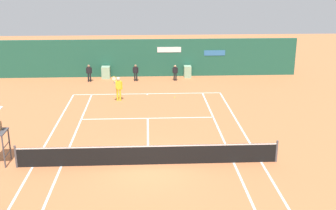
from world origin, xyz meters
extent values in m
plane|color=#C67042|center=(0.00, 0.00, 0.00)|extent=(80.00, 80.00, 0.00)
cube|color=white|center=(0.00, 11.70, 0.00)|extent=(10.60, 0.10, 0.01)
cube|color=white|center=(-5.30, 0.00, 0.00)|extent=(0.10, 23.40, 0.01)
cube|color=white|center=(-4.00, 0.00, 0.00)|extent=(0.10, 23.40, 0.01)
cube|color=white|center=(4.00, 0.00, 0.00)|extent=(0.10, 23.40, 0.01)
cube|color=white|center=(5.30, 0.00, 0.00)|extent=(0.10, 23.40, 0.01)
cube|color=white|center=(0.00, 6.40, 0.00)|extent=(8.00, 0.10, 0.01)
cube|color=white|center=(0.00, 3.20, 0.00)|extent=(0.10, 6.40, 0.01)
cube|color=white|center=(0.00, 11.55, 0.00)|extent=(0.10, 0.24, 0.01)
cylinder|color=#4C4C51|center=(-6.00, 0.00, 0.53)|extent=(0.10, 0.10, 1.07)
cylinder|color=#4C4C51|center=(6.00, 0.00, 0.53)|extent=(0.10, 0.10, 1.07)
cube|color=black|center=(0.00, 0.00, 0.47)|extent=(12.00, 0.03, 0.95)
cube|color=white|center=(0.00, 0.00, 0.92)|extent=(12.00, 0.04, 0.06)
cube|color=#1E5642|center=(0.00, 17.00, 1.55)|extent=(25.00, 0.24, 3.11)
cube|color=white|center=(1.84, 16.86, 2.25)|extent=(1.96, 0.02, 0.44)
cube|color=#2D6BA8|center=(5.63, 16.86, 1.95)|extent=(1.76, 0.02, 0.44)
cube|color=#8CB793|center=(-3.39, 16.45, 0.49)|extent=(0.67, 0.70, 0.98)
cube|color=#8CB793|center=(3.35, 16.45, 0.48)|extent=(0.58, 0.70, 0.96)
cylinder|color=#47474C|center=(-6.52, 0.90, 0.77)|extent=(0.07, 0.07, 1.55)
cylinder|color=#47474C|center=(-6.52, 0.00, 0.77)|extent=(0.07, 0.07, 1.55)
cylinder|color=#47474C|center=(-6.52, 0.45, 0.46)|extent=(0.04, 0.81, 0.04)
cylinder|color=#47474C|center=(-6.52, 0.45, 0.93)|extent=(0.04, 0.81, 0.04)
cylinder|color=yellow|center=(-1.86, 10.14, 0.41)|extent=(0.13, 0.13, 0.82)
cylinder|color=yellow|center=(-2.05, 10.15, 0.41)|extent=(0.13, 0.13, 0.82)
cube|color=yellow|center=(-1.96, 10.15, 1.10)|extent=(0.37, 0.22, 0.57)
sphere|color=beige|center=(-1.96, 10.15, 1.50)|extent=(0.22, 0.22, 0.22)
cylinder|color=white|center=(-1.96, 10.15, 1.59)|extent=(0.21, 0.21, 0.06)
cylinder|color=yellow|center=(-1.73, 10.14, 1.06)|extent=(0.09, 0.09, 0.55)
cylinder|color=beige|center=(-2.19, 9.88, 1.34)|extent=(0.10, 0.55, 0.09)
cylinder|color=black|center=(-2.20, 9.60, 1.45)|extent=(0.03, 0.03, 0.22)
torus|color=yellow|center=(-2.20, 9.60, 1.70)|extent=(0.30, 0.03, 0.30)
cylinder|color=silver|center=(-2.20, 9.60, 1.70)|extent=(0.26, 0.01, 0.26)
cylinder|color=black|center=(2.32, 15.37, 0.33)|extent=(0.11, 0.11, 0.65)
cylinder|color=black|center=(2.18, 15.39, 0.33)|extent=(0.11, 0.11, 0.65)
cube|color=black|center=(2.25, 15.38, 0.88)|extent=(0.31, 0.20, 0.46)
sphere|color=tan|center=(2.25, 15.38, 1.20)|extent=(0.18, 0.18, 0.18)
cylinder|color=black|center=(2.43, 15.35, 0.85)|extent=(0.07, 0.07, 0.44)
cylinder|color=black|center=(2.07, 15.40, 0.85)|extent=(0.07, 0.07, 0.44)
cylinder|color=black|center=(-4.53, 15.38, 0.35)|extent=(0.11, 0.11, 0.70)
cylinder|color=black|center=(-4.69, 15.38, 0.35)|extent=(0.11, 0.11, 0.70)
cube|color=black|center=(-4.61, 15.38, 0.95)|extent=(0.32, 0.18, 0.49)
sphere|color=#8C664C|center=(-4.61, 15.38, 1.29)|extent=(0.19, 0.19, 0.19)
cylinder|color=black|center=(-4.41, 15.38, 0.91)|extent=(0.07, 0.07, 0.47)
cylinder|color=black|center=(-4.80, 15.37, 0.91)|extent=(0.07, 0.07, 0.47)
cylinder|color=black|center=(-0.84, 15.37, 0.34)|extent=(0.11, 0.11, 0.69)
cylinder|color=black|center=(-0.99, 15.39, 0.34)|extent=(0.11, 0.11, 0.69)
cube|color=black|center=(-0.92, 15.38, 0.93)|extent=(0.33, 0.21, 0.48)
sphere|color=#8C664C|center=(-0.92, 15.38, 1.26)|extent=(0.19, 0.19, 0.19)
cylinder|color=black|center=(-0.73, 15.36, 0.89)|extent=(0.07, 0.07, 0.46)
cylinder|color=black|center=(-1.11, 15.40, 0.89)|extent=(0.07, 0.07, 0.46)
sphere|color=#CCE033|center=(-2.37, 10.89, 0.03)|extent=(0.07, 0.07, 0.07)
sphere|color=#CCE033|center=(-3.95, 1.98, 0.03)|extent=(0.07, 0.07, 0.07)
sphere|color=#CCE033|center=(1.92, 10.63, 0.03)|extent=(0.07, 0.07, 0.07)
camera|label=1|loc=(0.03, -18.10, 8.71)|focal=45.86mm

